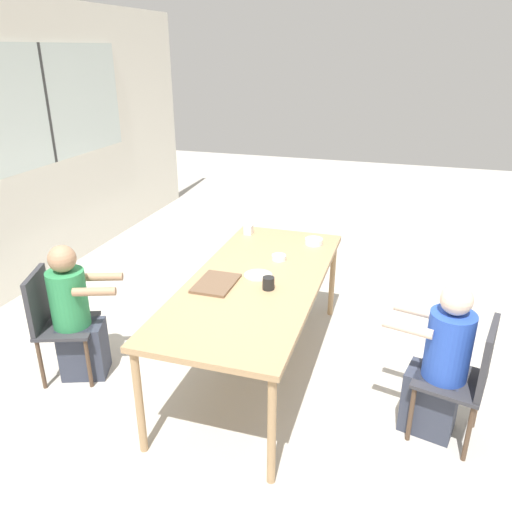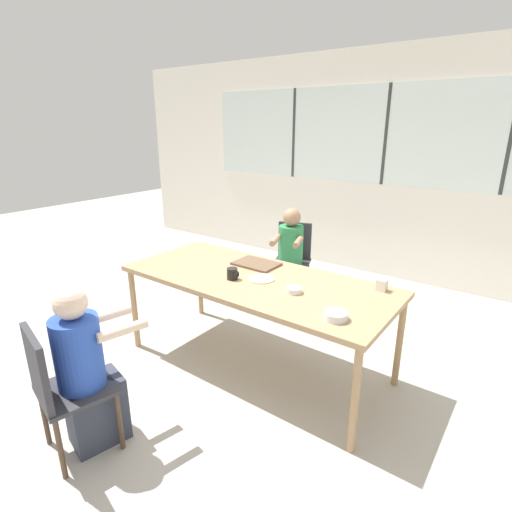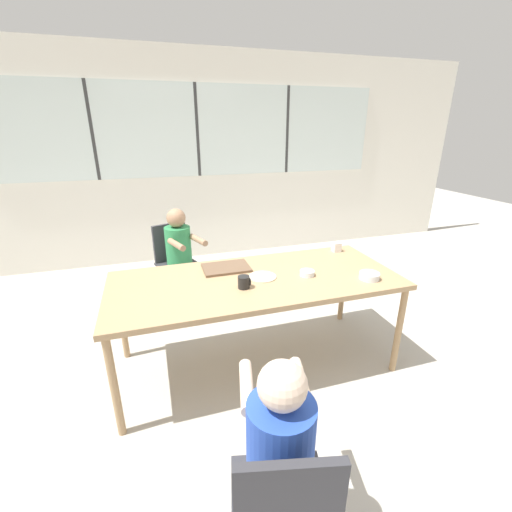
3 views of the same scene
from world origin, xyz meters
The scene contains 13 objects.
ground_plane centered at (0.00, 0.00, 0.00)m, with size 16.00×16.00×0.00m, color #B2ADA3.
wall_back_with_windows centered at (0.00, 2.69, 1.43)m, with size 8.40×0.08×2.80m.
dining_table centered at (0.00, 0.00, 0.72)m, with size 2.16×0.92×0.78m.
chair_for_woman_green_shirt centered at (-0.34, -1.45, 0.51)m, with size 0.48×0.48×0.85m.
chair_for_man_blue_shirt centered at (-0.51, 1.40, 0.51)m, with size 0.51×0.51×0.85m.
person_woman_green_shirt centered at (-0.31, -1.30, 0.49)m, with size 0.38×0.54×1.07m.
person_man_blue_shirt centered at (-0.46, 1.25, 0.49)m, with size 0.42×0.55×1.06m.
food_tray_dark centered at (-0.18, 0.24, 0.79)m, with size 0.37×0.26×0.02m.
coffee_mug centered at (-0.13, -0.13, 0.82)m, with size 0.09×0.08×0.09m.
milk_carton_small centered at (0.88, 0.34, 0.82)m, with size 0.07×0.07×0.09m.
bowl_white_shallow centered at (0.81, -0.27, 0.80)m, with size 0.15×0.15×0.05m.
bowl_cereal centered at (0.39, -0.07, 0.80)m, with size 0.11×0.11×0.04m.
plate_tortillas centered at (0.05, 0.00, 0.78)m, with size 0.21×0.21×0.01m.
Camera 3 is at (-0.70, -2.25, 1.86)m, focal length 24.00 mm.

